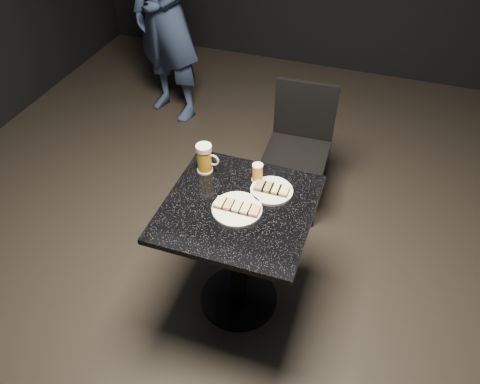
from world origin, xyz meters
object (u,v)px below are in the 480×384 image
Objects in this scene: patron at (166,13)px; beer_tumbler at (257,173)px; plate_small at (272,191)px; table at (239,240)px; chair at (299,142)px; beer_mug at (205,158)px; plate_large at (237,209)px.

beer_tumbler is (1.22, -1.52, -0.08)m from patron.
plate_small is 0.12× the size of patron.
chair is (0.09, 0.94, -0.01)m from table.
patron is at bearing 121.73° from beer_mug.
table is (1.20, -1.73, -0.37)m from patron.
beer_tumbler is at bearing 84.18° from plate_large.
plate_small is 2.06m from patron.
patron is 1.95m from beer_tumbler.
patron is at bearing 124.28° from plate_large.
plate_small is (0.12, 0.18, 0.00)m from plate_large.
plate_large is 2.41× the size of beer_tumbler.
beer_mug reaches higher than chair.
patron is 2.02× the size of chair.
plate_small is 0.12m from beer_tumbler.
patron is 1.55m from chair.
beer_tumbler is at bearing 146.51° from plate_small.
plate_large is at bearing -95.01° from chair.
plate_large is at bearing -37.96° from patron.
table is 0.94m from chair.
plate_large is 1.01m from chair.
chair is at bearing 84.62° from table.
beer_mug is 0.88m from chair.
plate_large is 2.13m from patron.
patron reaches higher than beer_tumbler.
chair is (0.08, 0.97, -0.26)m from plate_large.
plate_small is 2.12× the size of beer_tumbler.
plate_small reaches higher than table.
beer_tumbler is 0.79m from chair.
patron is at bearing 148.38° from chair.
beer_tumbler reaches higher than plate_large.
chair is (1.28, -0.79, -0.38)m from patron.
plate_small is 0.24× the size of chair.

